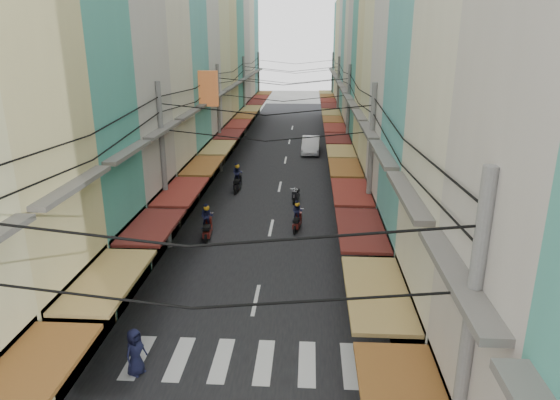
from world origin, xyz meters
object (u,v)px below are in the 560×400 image
at_px(white_car, 311,153).
at_px(traffic_sign, 397,278).
at_px(market_umbrella, 398,239).
at_px(bicycle, 426,313).

bearing_deg(white_car, traffic_sign, -82.39).
height_order(market_umbrella, traffic_sign, traffic_sign).
xyz_separation_m(white_car, bicycle, (4.51, -27.51, 0.00)).
relative_size(white_car, traffic_sign, 1.81).
distance_m(white_car, market_umbrella, 26.19).
distance_m(market_umbrella, traffic_sign, 3.01).
height_order(white_car, market_umbrella, market_umbrella).
height_order(bicycle, traffic_sign, traffic_sign).
distance_m(white_car, bicycle, 27.88).
bearing_deg(traffic_sign, white_car, 96.00).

